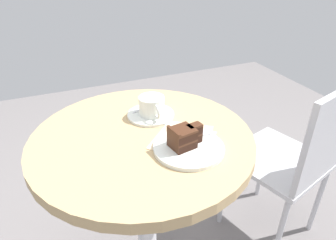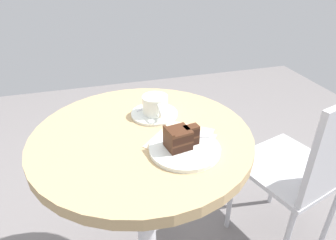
{
  "view_description": "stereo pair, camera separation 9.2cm",
  "coord_description": "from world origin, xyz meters",
  "px_view_note": "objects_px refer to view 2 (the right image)",
  "views": [
    {
      "loc": [
        0.74,
        -0.22,
        1.26
      ],
      "look_at": [
        0.01,
        0.08,
        0.8
      ],
      "focal_mm": 32.0,
      "sensor_mm": 36.0,
      "label": 1
    },
    {
      "loc": [
        0.77,
        -0.14,
        1.26
      ],
      "look_at": [
        0.01,
        0.08,
        0.8
      ],
      "focal_mm": 32.0,
      "sensor_mm": 36.0,
      "label": 2
    }
  ],
  "objects_px": {
    "cake_plate": "(185,149)",
    "napkin": "(182,139)",
    "teaspoon": "(152,106)",
    "cake_slice": "(180,138)",
    "fork": "(193,136)",
    "cafe_chair": "(310,165)",
    "coffee_cup": "(155,105)",
    "saucer": "(154,114)"
  },
  "relations": [
    {
      "from": "cake_plate",
      "to": "napkin",
      "type": "distance_m",
      "value": 0.06
    },
    {
      "from": "teaspoon",
      "to": "napkin",
      "type": "distance_m",
      "value": 0.22
    },
    {
      "from": "teaspoon",
      "to": "cake_slice",
      "type": "relative_size",
      "value": 0.91
    },
    {
      "from": "fork",
      "to": "cafe_chair",
      "type": "distance_m",
      "value": 0.61
    },
    {
      "from": "fork",
      "to": "coffee_cup",
      "type": "bearing_deg",
      "value": 121.98
    },
    {
      "from": "cake_plate",
      "to": "cafe_chair",
      "type": "height_order",
      "value": "cafe_chair"
    },
    {
      "from": "coffee_cup",
      "to": "napkin",
      "type": "bearing_deg",
      "value": 14.19
    },
    {
      "from": "cafe_chair",
      "to": "saucer",
      "type": "bearing_deg",
      "value": -27.36
    },
    {
      "from": "cake_slice",
      "to": "napkin",
      "type": "relative_size",
      "value": 0.42
    },
    {
      "from": "teaspoon",
      "to": "cake_slice",
      "type": "height_order",
      "value": "cake_slice"
    },
    {
      "from": "teaspoon",
      "to": "cafe_chair",
      "type": "relative_size",
      "value": 0.11
    },
    {
      "from": "saucer",
      "to": "cafe_chair",
      "type": "distance_m",
      "value": 0.67
    },
    {
      "from": "teaspoon",
      "to": "coffee_cup",
      "type": "bearing_deg",
      "value": -113.85
    },
    {
      "from": "coffee_cup",
      "to": "cafe_chair",
      "type": "distance_m",
      "value": 0.69
    },
    {
      "from": "cake_slice",
      "to": "cafe_chair",
      "type": "xyz_separation_m",
      "value": [
        -0.1,
        0.59,
        -0.3
      ]
    },
    {
      "from": "cake_plate",
      "to": "saucer",
      "type": "bearing_deg",
      "value": -171.82
    },
    {
      "from": "fork",
      "to": "cafe_chair",
      "type": "bearing_deg",
      "value": 16.8
    },
    {
      "from": "teaspoon",
      "to": "cake_plate",
      "type": "distance_m",
      "value": 0.28
    },
    {
      "from": "saucer",
      "to": "cake_plate",
      "type": "height_order",
      "value": "cake_plate"
    },
    {
      "from": "cake_plate",
      "to": "napkin",
      "type": "bearing_deg",
      "value": 167.75
    },
    {
      "from": "coffee_cup",
      "to": "cake_plate",
      "type": "distance_m",
      "value": 0.23
    },
    {
      "from": "cafe_chair",
      "to": "fork",
      "type": "bearing_deg",
      "value": -9.57
    },
    {
      "from": "coffee_cup",
      "to": "cake_plate",
      "type": "xyz_separation_m",
      "value": [
        0.22,
        0.03,
        -0.04
      ]
    },
    {
      "from": "teaspoon",
      "to": "napkin",
      "type": "xyz_separation_m",
      "value": [
        0.22,
        0.04,
        -0.01
      ]
    },
    {
      "from": "teaspoon",
      "to": "cake_plate",
      "type": "bearing_deg",
      "value": -107.53
    },
    {
      "from": "cake_plate",
      "to": "fork",
      "type": "bearing_deg",
      "value": 137.95
    },
    {
      "from": "coffee_cup",
      "to": "napkin",
      "type": "xyz_separation_m",
      "value": [
        0.17,
        0.04,
        -0.04
      ]
    },
    {
      "from": "fork",
      "to": "napkin",
      "type": "bearing_deg",
      "value": 169.79
    },
    {
      "from": "teaspoon",
      "to": "cafe_chair",
      "type": "xyz_separation_m",
      "value": [
        0.17,
        0.61,
        -0.27
      ]
    },
    {
      "from": "teaspoon",
      "to": "cake_slice",
      "type": "bearing_deg",
      "value": -110.12
    },
    {
      "from": "cake_plate",
      "to": "napkin",
      "type": "relative_size",
      "value": 0.85
    },
    {
      "from": "cake_slice",
      "to": "saucer",
      "type": "bearing_deg",
      "value": -174.89
    },
    {
      "from": "saucer",
      "to": "coffee_cup",
      "type": "bearing_deg",
      "value": 23.96
    },
    {
      "from": "cake_plate",
      "to": "fork",
      "type": "distance_m",
      "value": 0.06
    },
    {
      "from": "saucer",
      "to": "cake_plate",
      "type": "relative_size",
      "value": 0.79
    },
    {
      "from": "teaspoon",
      "to": "saucer",
      "type": "bearing_deg",
      "value": -117.01
    },
    {
      "from": "fork",
      "to": "cake_slice",
      "type": "bearing_deg",
      "value": -133.92
    },
    {
      "from": "saucer",
      "to": "cake_slice",
      "type": "bearing_deg",
      "value": 5.11
    },
    {
      "from": "cake_slice",
      "to": "napkin",
      "type": "height_order",
      "value": "cake_slice"
    },
    {
      "from": "cake_plate",
      "to": "napkin",
      "type": "xyz_separation_m",
      "value": [
        -0.06,
        0.01,
        -0.0
      ]
    },
    {
      "from": "cake_slice",
      "to": "napkin",
      "type": "bearing_deg",
      "value": 153.0
    },
    {
      "from": "cake_slice",
      "to": "coffee_cup",
      "type": "bearing_deg",
      "value": -175.45
    }
  ]
}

